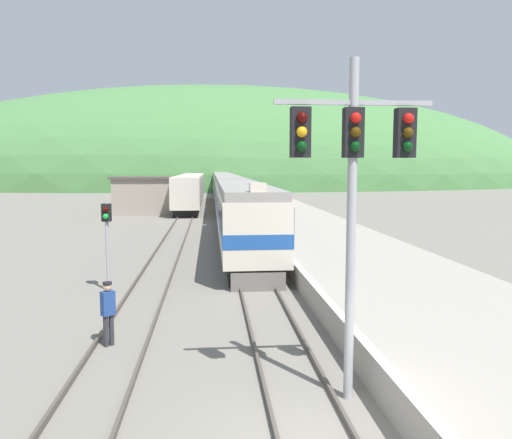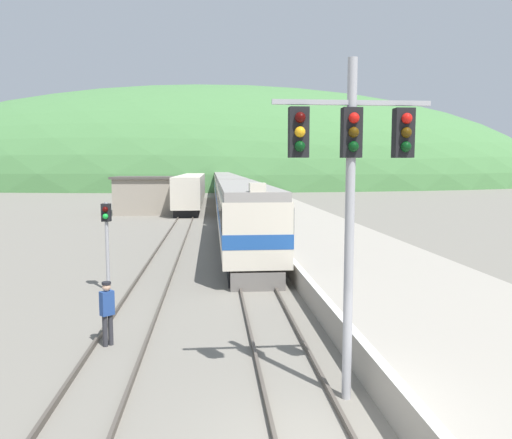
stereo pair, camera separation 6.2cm
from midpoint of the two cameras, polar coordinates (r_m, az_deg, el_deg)
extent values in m
cube|color=#4C443D|center=(78.34, -4.19, 2.41)|extent=(0.08, 180.00, 0.16)
cube|color=#4C443D|center=(78.37, -3.14, 2.42)|extent=(0.08, 180.00, 0.16)
cube|color=#4C443D|center=(78.40, -7.43, 2.38)|extent=(0.08, 180.00, 0.16)
cube|color=#4C443D|center=(78.35, -6.38, 2.39)|extent=(0.08, 180.00, 0.16)
cube|color=#9E9689|center=(58.77, 1.83, 1.58)|extent=(7.10, 140.00, 0.90)
cube|color=silver|center=(58.43, -1.51, 2.00)|extent=(0.24, 140.00, 0.01)
ellipsoid|color=#477A42|center=(137.79, -4.26, 3.94)|extent=(184.62, 83.08, 52.60)
cube|color=gray|center=(54.89, -12.09, 2.62)|extent=(6.81, 5.34, 3.74)
cube|color=#47423D|center=(54.82, -12.14, 4.70)|extent=(7.31, 5.84, 0.24)
cube|color=black|center=(30.63, -1.52, -2.58)|extent=(2.35, 19.99, 0.85)
cube|color=beige|center=(30.41, -1.53, 0.79)|extent=(2.86, 21.27, 2.76)
cube|color=#1E4C99|center=(30.43, -1.53, 0.37)|extent=(2.89, 21.29, 0.61)
cube|color=black|center=(30.36, -1.53, 1.92)|extent=(2.89, 19.99, 0.83)
cube|color=gray|center=(30.30, -1.54, 3.76)|extent=(2.69, 21.27, 0.40)
cube|color=black|center=(20.92, 0.06, 0.06)|extent=(2.90, 2.20, 1.10)
cube|color=beige|center=(20.14, 0.23, 3.69)|extent=(0.64, 0.80, 0.36)
cube|color=slate|center=(20.41, 0.29, -7.07)|extent=(2.23, 0.40, 0.77)
cube|color=black|center=(51.77, -2.96, 0.95)|extent=(2.35, 18.37, 0.85)
cube|color=beige|center=(51.64, -2.97, 2.94)|extent=(2.86, 19.54, 2.76)
cube|color=#1E4C99|center=(51.65, -2.97, 2.70)|extent=(2.89, 19.56, 0.61)
cube|color=black|center=(51.61, -2.98, 3.61)|extent=(2.89, 18.37, 0.83)
cube|color=gray|center=(51.58, -2.98, 4.69)|extent=(2.69, 19.54, 0.40)
cube|color=black|center=(72.14, -3.55, 2.38)|extent=(2.35, 18.37, 0.85)
cube|color=beige|center=(72.05, -3.56, 3.81)|extent=(2.86, 19.54, 2.76)
cube|color=#1E4C99|center=(72.06, -3.56, 3.64)|extent=(2.89, 19.56, 0.61)
cube|color=black|center=(72.03, -3.56, 4.30)|extent=(2.89, 18.37, 0.83)
cube|color=gray|center=(72.00, -3.57, 5.07)|extent=(2.69, 19.54, 0.40)
cube|color=black|center=(92.54, -3.88, 3.18)|extent=(2.35, 18.37, 0.85)
cube|color=beige|center=(92.47, -3.89, 4.30)|extent=(2.86, 19.54, 2.76)
cube|color=#1E4C99|center=(92.48, -3.89, 4.16)|extent=(2.89, 19.56, 0.61)
cube|color=black|center=(92.46, -3.89, 4.68)|extent=(2.89, 18.37, 0.83)
cube|color=gray|center=(92.44, -3.90, 5.28)|extent=(2.69, 19.54, 0.40)
cube|color=black|center=(65.06, -7.29, 1.93)|extent=(2.46, 31.58, 0.80)
cube|color=beige|center=(64.95, -7.31, 3.68)|extent=(2.90, 32.90, 3.18)
cylinder|color=#9E9EA3|center=(10.66, 10.79, -1.63)|extent=(0.20, 0.20, 7.22)
cube|color=#9E9EA3|center=(10.65, 11.08, 12.97)|extent=(3.30, 0.10, 0.10)
cube|color=black|center=(10.35, 5.06, 9.88)|extent=(0.40, 0.28, 1.02)
sphere|color=#3C0504|center=(10.20, 5.25, 11.54)|extent=(0.22, 0.22, 0.22)
sphere|color=orange|center=(10.18, 5.23, 9.94)|extent=(0.22, 0.22, 0.22)
sphere|color=black|center=(10.16, 5.21, 8.33)|extent=(0.22, 0.22, 0.22)
cube|color=black|center=(10.59, 11.01, 9.70)|extent=(0.40, 0.28, 1.02)
sphere|color=red|center=(10.45, 11.31, 11.32)|extent=(0.22, 0.22, 0.22)
sphere|color=#412C05|center=(10.43, 11.28, 9.76)|extent=(0.22, 0.22, 0.22)
sphere|color=black|center=(10.41, 11.24, 8.18)|extent=(0.22, 0.22, 0.22)
cube|color=black|center=(10.94, 16.63, 9.44)|extent=(0.40, 0.28, 1.02)
sphere|color=red|center=(10.81, 17.02, 11.00)|extent=(0.22, 0.22, 0.22)
sphere|color=#412C05|center=(10.78, 16.97, 9.48)|extent=(0.22, 0.22, 0.22)
sphere|color=black|center=(10.77, 16.93, 7.97)|extent=(0.22, 0.22, 0.22)
cylinder|color=#9E9EA3|center=(20.94, -16.55, -3.03)|extent=(0.14, 0.14, 3.60)
cube|color=black|center=(20.77, -16.67, 0.77)|extent=(0.36, 0.28, 0.71)
sphere|color=#3C0504|center=(20.59, -16.78, 1.11)|extent=(0.22, 0.22, 0.22)
sphere|color=green|center=(20.61, -16.75, 0.35)|extent=(0.22, 0.22, 0.22)
cylinder|color=#2D2D33|center=(14.87, -16.75, -12.11)|extent=(0.14, 0.14, 0.89)
cylinder|color=#2D2D33|center=(14.95, -16.17, -12.00)|extent=(0.14, 0.14, 0.89)
cube|color=navy|center=(14.69, -16.55, -9.15)|extent=(0.42, 0.40, 0.68)
sphere|color=tan|center=(14.58, -16.61, -7.40)|extent=(0.24, 0.24, 0.24)
cylinder|color=black|center=(14.55, -16.62, -6.98)|extent=(0.25, 0.25, 0.07)
camera|label=1|loc=(0.03, -89.93, 0.01)|focal=35.00mm
camera|label=2|loc=(0.03, 90.07, -0.01)|focal=35.00mm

